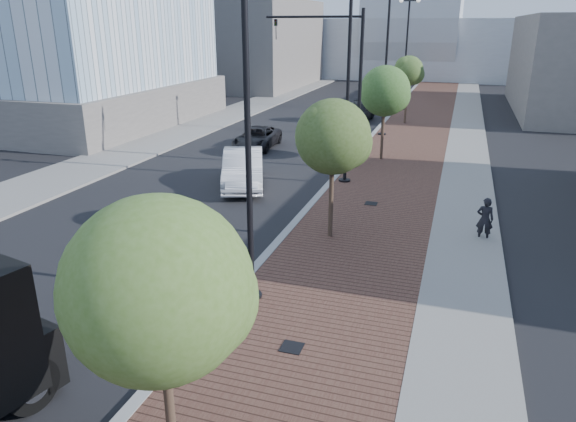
% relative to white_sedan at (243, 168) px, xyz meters
% --- Properties ---
extents(sidewalk, '(7.00, 140.00, 0.12)m').
position_rel_white_sedan_xyz_m(sidewalk, '(7.36, 19.90, -0.80)').
color(sidewalk, '#4C2D23').
rests_on(sidewalk, ground).
extents(concrete_strip, '(2.40, 140.00, 0.13)m').
position_rel_white_sedan_xyz_m(concrete_strip, '(10.06, 19.90, -0.79)').
color(concrete_strip, slate).
rests_on(concrete_strip, ground).
extents(curb, '(0.30, 140.00, 0.14)m').
position_rel_white_sedan_xyz_m(curb, '(3.86, 19.90, -0.79)').
color(curb, gray).
rests_on(curb, ground).
extents(west_sidewalk, '(4.00, 140.00, 0.12)m').
position_rel_white_sedan_xyz_m(west_sidewalk, '(-9.14, 19.90, -0.80)').
color(west_sidewalk, slate).
rests_on(west_sidewalk, ground).
extents(white_sedan, '(3.58, 5.50, 1.71)m').
position_rel_white_sedan_xyz_m(white_sedan, '(0.00, 0.00, 0.00)').
color(white_sedan, silver).
rests_on(white_sedan, ground).
extents(dark_car_mid, '(2.35, 4.68, 1.27)m').
position_rel_white_sedan_xyz_m(dark_car_mid, '(-2.33, 7.83, -0.22)').
color(dark_car_mid, black).
rests_on(dark_car_mid, ground).
extents(dark_car_far, '(2.28, 5.09, 1.45)m').
position_rel_white_sedan_xyz_m(dark_car_far, '(1.72, 19.17, -0.13)').
color(dark_car_far, black).
rests_on(dark_car_far, ground).
extents(pedestrian, '(0.60, 0.40, 1.59)m').
position_rel_white_sedan_xyz_m(pedestrian, '(10.64, -3.57, -0.06)').
color(pedestrian, black).
rests_on(pedestrian, ground).
extents(streetlight_1, '(1.44, 0.56, 9.21)m').
position_rel_white_sedan_xyz_m(streetlight_1, '(4.35, -10.10, 3.49)').
color(streetlight_1, black).
rests_on(streetlight_1, ground).
extents(streetlight_2, '(1.72, 0.56, 9.28)m').
position_rel_white_sedan_xyz_m(streetlight_2, '(4.46, 1.90, 3.96)').
color(streetlight_2, black).
rests_on(streetlight_2, ground).
extents(streetlight_3, '(1.44, 0.56, 9.21)m').
position_rel_white_sedan_xyz_m(streetlight_3, '(4.35, 13.90, 3.49)').
color(streetlight_3, black).
rests_on(streetlight_3, ground).
extents(streetlight_4, '(1.72, 0.56, 9.28)m').
position_rel_white_sedan_xyz_m(streetlight_4, '(4.46, 25.90, 3.96)').
color(streetlight_4, black).
rests_on(streetlight_4, ground).
extents(traffic_mast, '(5.09, 0.20, 8.00)m').
position_rel_white_sedan_xyz_m(traffic_mast, '(3.56, 4.90, 4.13)').
color(traffic_mast, black).
rests_on(traffic_mast, ground).
extents(tree_0, '(2.86, 2.86, 4.97)m').
position_rel_white_sedan_xyz_m(tree_0, '(5.51, -16.08, 2.67)').
color(tree_0, '#382619').
rests_on(tree_0, ground).
extents(tree_1, '(2.57, 2.55, 4.96)m').
position_rel_white_sedan_xyz_m(tree_1, '(5.51, -5.08, 2.82)').
color(tree_1, '#382619').
rests_on(tree_1, ground).
extents(tree_2, '(2.72, 2.72, 5.22)m').
position_rel_white_sedan_xyz_m(tree_2, '(5.51, 6.92, 2.99)').
color(tree_2, '#382619').
rests_on(tree_2, ground).
extents(tree_3, '(2.27, 2.20, 5.10)m').
position_rel_white_sedan_xyz_m(tree_3, '(5.51, 18.92, 3.12)').
color(tree_3, '#382619').
rests_on(tree_3, ground).
extents(tower_podium, '(19.00, 19.00, 3.00)m').
position_rel_white_sedan_xyz_m(tower_podium, '(-20.14, 11.90, 0.64)').
color(tower_podium, '#605A56').
rests_on(tower_podium, ground).
extents(convention_center, '(50.00, 30.00, 50.00)m').
position_rel_white_sedan_xyz_m(convention_center, '(1.86, 64.90, 5.15)').
color(convention_center, '#A8AEB2').
rests_on(convention_center, ground).
extents(commercial_block_nw, '(14.00, 20.00, 10.00)m').
position_rel_white_sedan_xyz_m(commercial_block_nw, '(-16.14, 39.90, 4.14)').
color(commercial_block_nw, '#67625D').
rests_on(commercial_block_nw, ground).
extents(utility_cover_1, '(0.50, 0.50, 0.02)m').
position_rel_white_sedan_xyz_m(utility_cover_1, '(6.26, -12.10, -0.73)').
color(utility_cover_1, black).
rests_on(utility_cover_1, sidewalk).
extents(utility_cover_2, '(0.50, 0.50, 0.02)m').
position_rel_white_sedan_xyz_m(utility_cover_2, '(6.26, -1.10, -0.73)').
color(utility_cover_2, black).
rests_on(utility_cover_2, sidewalk).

